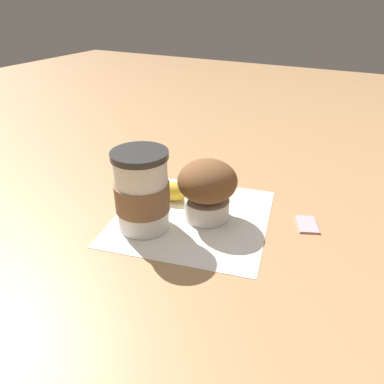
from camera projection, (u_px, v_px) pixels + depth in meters
ground_plane at (192, 217)px, 0.65m from camera, size 3.00×3.00×0.00m
paper_napkin at (192, 217)px, 0.65m from camera, size 0.30×0.30×0.00m
coffee_cup at (142, 192)px, 0.59m from camera, size 0.09×0.09×0.13m
muffin at (207, 187)px, 0.62m from camera, size 0.10×0.10×0.10m
banana at (171, 193)px, 0.68m from camera, size 0.09×0.16×0.03m
sugar_packet at (307, 224)px, 0.62m from camera, size 0.06×0.05×0.01m
wooden_stirrer at (136, 175)px, 0.79m from camera, size 0.05×0.11×0.00m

